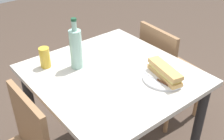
{
  "coord_description": "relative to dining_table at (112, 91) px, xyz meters",
  "views": [
    {
      "loc": [
        -1.08,
        0.87,
        1.68
      ],
      "look_at": [
        0.0,
        0.0,
        0.8
      ],
      "focal_mm": 44.43,
      "sensor_mm": 36.0,
      "label": 1
    }
  ],
  "objects": [
    {
      "name": "dining_table",
      "position": [
        0.0,
        0.0,
        0.0
      ],
      "size": [
        0.93,
        0.89,
        0.78
      ],
      "color": "beige",
      "rests_on": "ground"
    },
    {
      "name": "chair_near",
      "position": [
        0.13,
        -0.64,
        -0.15
      ],
      "size": [
        0.43,
        0.43,
        0.86
      ],
      "color": "#936B47",
      "rests_on": "ground"
    },
    {
      "name": "plate_near",
      "position": [
        -0.24,
        -0.19,
        0.14
      ],
      "size": [
        0.25,
        0.25,
        0.01
      ],
      "primitive_type": "cylinder",
      "color": "white",
      "rests_on": "dining_table"
    },
    {
      "name": "baguette_sandwich_near",
      "position": [
        -0.24,
        -0.19,
        0.18
      ],
      "size": [
        0.26,
        0.13,
        0.07
      ],
      "color": "tan",
      "rests_on": "plate_near"
    },
    {
      "name": "knife_near",
      "position": [
        -0.24,
        -0.14,
        0.15
      ],
      "size": [
        0.18,
        0.02,
        0.01
      ],
      "color": "silver",
      "rests_on": "plate_near"
    },
    {
      "name": "water_bottle",
      "position": [
        0.19,
        0.12,
        0.26
      ],
      "size": [
        0.07,
        0.07,
        0.32
      ],
      "color": "#99C6B7",
      "rests_on": "dining_table"
    },
    {
      "name": "beer_glass",
      "position": [
        0.31,
        0.27,
        0.2
      ],
      "size": [
        0.06,
        0.06,
        0.13
      ],
      "primitive_type": "cylinder",
      "color": "gold",
      "rests_on": "dining_table"
    }
  ]
}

